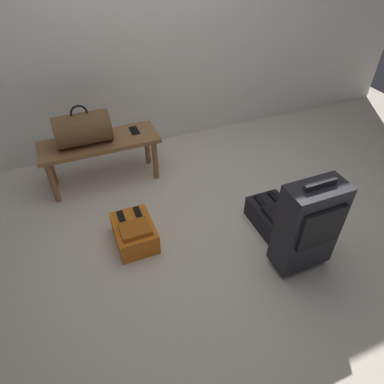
% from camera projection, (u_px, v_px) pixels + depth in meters
% --- Properties ---
extents(ground_plane, '(6.60, 6.60, 0.00)m').
position_uv_depth(ground_plane, '(211.00, 241.00, 2.55)').
color(ground_plane, beige).
extents(bench, '(1.00, 0.36, 0.43)m').
position_uv_depth(bench, '(100.00, 147.00, 2.90)').
color(bench, olive).
rests_on(bench, ground).
extents(duffel_bag_brown, '(0.44, 0.26, 0.34)m').
position_uv_depth(duffel_bag_brown, '(83.00, 129.00, 2.74)').
color(duffel_bag_brown, brown).
rests_on(duffel_bag_brown, bench).
extents(cell_phone, '(0.07, 0.14, 0.01)m').
position_uv_depth(cell_phone, '(134.00, 130.00, 2.97)').
color(cell_phone, black).
rests_on(cell_phone, bench).
extents(suitcase_upright_charcoal, '(0.39, 0.22, 0.72)m').
position_uv_depth(suitcase_upright_charcoal, '(308.00, 226.00, 2.16)').
color(suitcase_upright_charcoal, black).
rests_on(suitcase_upright_charcoal, ground).
extents(backpack_orange, '(0.28, 0.38, 0.21)m').
position_uv_depth(backpack_orange, '(134.00, 232.00, 2.49)').
color(backpack_orange, orange).
rests_on(backpack_orange, ground).
extents(backpack_dark, '(0.28, 0.38, 0.21)m').
position_uv_depth(backpack_dark, '(273.00, 215.00, 2.63)').
color(backpack_dark, black).
rests_on(backpack_dark, ground).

